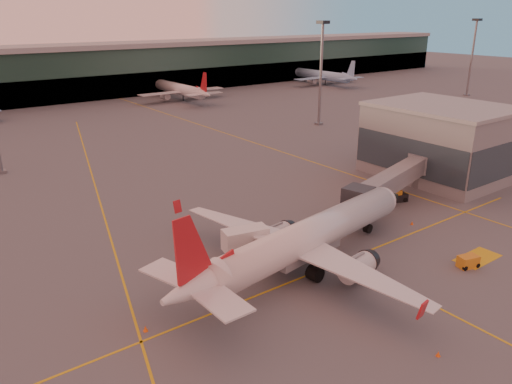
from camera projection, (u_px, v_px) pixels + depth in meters
ground at (347, 292)px, 51.86m from camera, size 600.00×600.00×0.00m
taxi_markings at (115, 191)px, 81.23m from camera, size 100.12×173.00×0.01m
terminal at (14, 76)px, 155.69m from camera, size 400.00×20.00×17.60m
gate_building at (441, 141)px, 86.88m from camera, size 18.40×22.40×12.60m
mast_east_near at (321, 66)px, 124.54m from camera, size 2.40×2.40×25.60m
mast_east_far at (473, 52)px, 169.85m from camera, size 2.40×2.40×25.60m
main_airplane at (303, 240)px, 55.09m from camera, size 37.14×33.64×11.23m
jet_bridge at (396, 179)px, 74.72m from camera, size 24.97×9.37×5.65m
catering_truck at (246, 243)px, 57.64m from camera, size 5.59×3.37×4.06m
gpu_cart at (468, 262)px, 56.69m from camera, size 2.61×1.94×1.37m
pushback_tug at (395, 196)px, 76.59m from camera, size 4.12×3.10×1.89m
cone_nose at (412, 223)px, 68.21m from camera, size 0.38×0.38×0.48m
cone_tail at (145, 329)px, 45.34m from camera, size 0.43×0.43×0.55m
cone_wing_right at (438, 354)px, 42.05m from camera, size 0.38×0.38×0.48m
cone_wing_left at (225, 219)px, 69.35m from camera, size 0.44×0.44×0.56m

